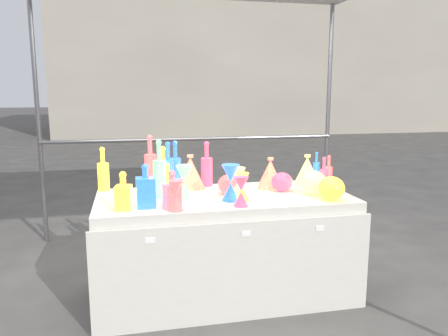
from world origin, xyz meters
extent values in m
plane|color=#605D59|center=(0.00, 0.00, 0.00)|extent=(80.00, 80.00, 0.00)
cylinder|color=gray|center=(-1.50, 1.50, 1.20)|extent=(0.04, 0.04, 2.40)
cylinder|color=gray|center=(1.50, 1.50, 1.20)|extent=(0.04, 0.04, 2.40)
cylinder|color=gray|center=(0.00, 1.47, 1.00)|extent=(3.00, 0.04, 0.04)
cube|color=silver|center=(0.00, 0.00, 0.38)|extent=(1.80, 0.80, 0.75)
cube|color=silver|center=(0.00, -0.42, 0.34)|extent=(1.84, 0.02, 0.68)
cube|color=white|center=(-0.55, -0.43, 0.60)|extent=(0.06, 0.00, 0.03)
cube|color=white|center=(0.05, -0.43, 0.60)|extent=(0.06, 0.00, 0.03)
cube|color=white|center=(0.55, -0.43, 0.60)|extent=(0.06, 0.00, 0.03)
cube|color=#B6AC97|center=(4.00, 14.00, 3.00)|extent=(14.00, 6.00, 6.00)
cube|color=#976B44|center=(-0.21, 2.02, 0.17)|extent=(0.54, 0.44, 0.34)
cube|color=#976B44|center=(0.17, 2.23, 0.03)|extent=(0.97, 0.92, 0.07)
camera|label=1|loc=(-0.65, -2.98, 1.49)|focal=35.00mm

